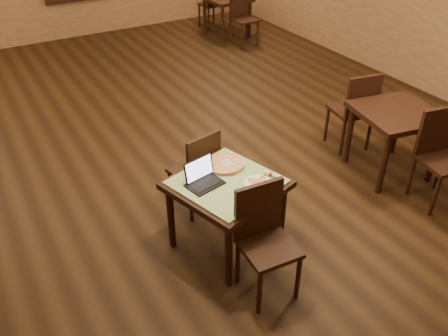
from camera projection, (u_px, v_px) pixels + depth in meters
ground at (189, 134)px, 6.64m from camera, size 10.00×10.00×0.00m
tiled_table at (227, 190)px, 4.41m from camera, size 1.14×1.14×0.76m
chair_main_near at (264, 234)px, 4.01m from camera, size 0.48×0.48×1.03m
chair_main_far at (198, 168)px, 4.92m from camera, size 0.50×0.50×0.97m
laptop at (202, 177)px, 4.31m from camera, size 0.36×0.31×0.22m
plate at (258, 183)px, 4.31m from camera, size 0.26×0.26×0.01m
pizza_slice at (258, 182)px, 4.30m from camera, size 0.27×0.27×0.02m
pizza_pan at (225, 165)px, 4.57m from camera, size 0.40×0.40×0.01m
pizza_whole at (225, 164)px, 4.56m from camera, size 0.37×0.37×0.03m
spatula at (228, 163)px, 4.55m from camera, size 0.19×0.28×0.01m
napkin_roll at (271, 174)px, 4.41m from camera, size 0.11×0.17×0.04m
other_table_a at (227, 4)px, 9.87m from camera, size 0.90×0.90×0.80m
other_table_a_chair_near at (242, 15)px, 9.48m from camera, size 0.47×0.47×1.03m
other_table_a_chair_far at (213, 1)px, 10.35m from camera, size 0.47×0.47×1.03m
other_table_c at (396, 121)px, 5.49m from camera, size 1.02×1.02×0.82m
other_table_c_chair_near at (439, 151)px, 5.10m from camera, size 0.54×0.54×1.07m
other_table_c_chair_far at (356, 107)px, 5.98m from camera, size 0.54×0.54×1.07m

